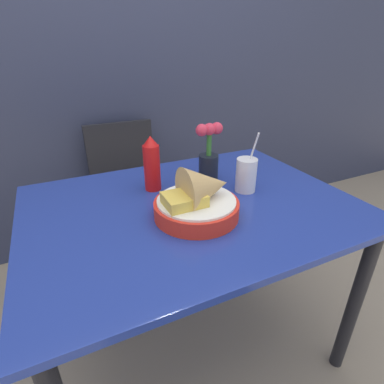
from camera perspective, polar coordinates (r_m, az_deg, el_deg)
ground_plane at (r=1.57m, az=0.00°, el=-26.29°), size 12.00×12.00×0.00m
wall_window at (r=1.93m, az=-14.87°, el=27.18°), size 7.00×0.06×2.60m
dining_table at (r=1.13m, az=0.00°, el=-6.43°), size 1.16×0.86×0.73m
chair_far_window at (r=1.87m, az=-12.29°, el=2.10°), size 0.40×0.40×0.84m
food_basket at (r=0.98m, az=1.46°, el=-1.31°), size 0.28×0.28×0.18m
ketchup_bottle at (r=1.16m, az=-7.67°, el=5.28°), size 0.06×0.06×0.22m
drink_cup at (r=1.17m, az=10.25°, el=3.03°), size 0.08×0.08×0.24m
flower_vase at (r=1.24m, az=3.21°, el=6.99°), size 0.12×0.08×0.24m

